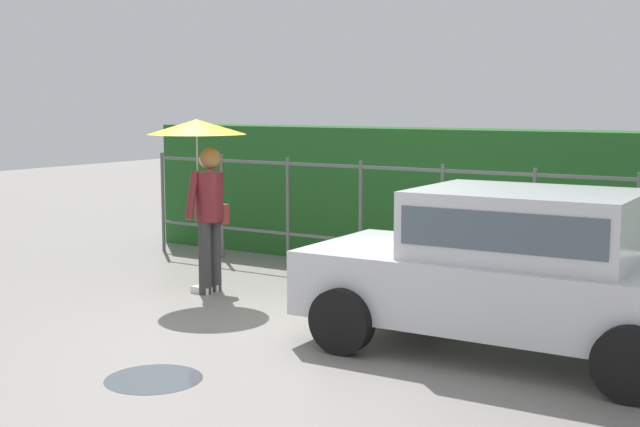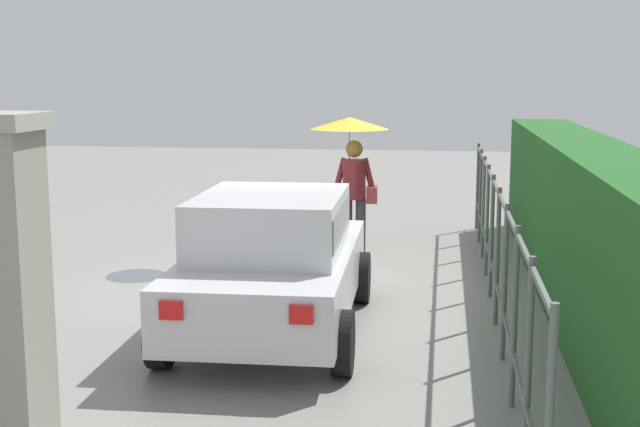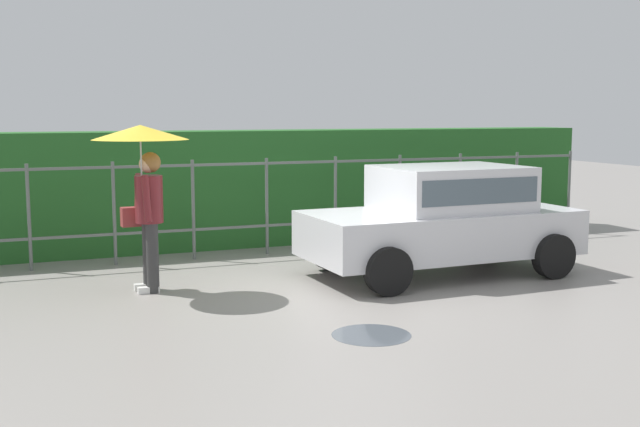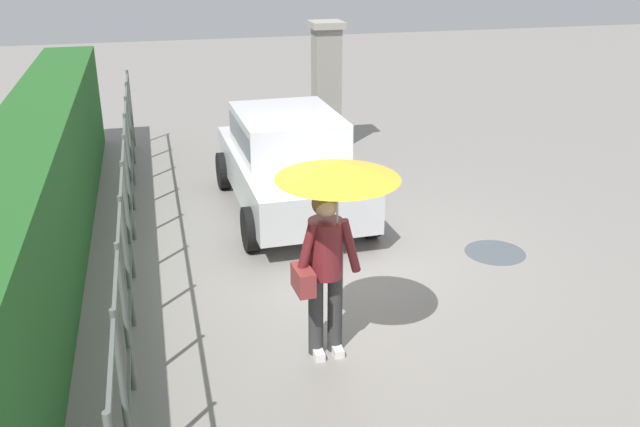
% 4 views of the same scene
% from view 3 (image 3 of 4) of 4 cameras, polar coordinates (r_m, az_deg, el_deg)
% --- Properties ---
extents(ground_plane, '(40.00, 40.00, 0.00)m').
position_cam_3_polar(ground_plane, '(9.89, 1.27, -5.53)').
color(ground_plane, gray).
extents(car, '(3.78, 1.95, 1.48)m').
position_cam_3_polar(car, '(10.83, 8.99, -0.16)').
color(car, silver).
rests_on(car, ground).
extents(pedestrian, '(1.16, 1.16, 2.06)m').
position_cam_3_polar(pedestrian, '(9.75, -12.69, 3.49)').
color(pedestrian, '#333333').
rests_on(pedestrian, ground).
extents(fence_section, '(10.46, 0.05, 1.50)m').
position_cam_3_polar(fence_section, '(12.39, -1.34, 0.98)').
color(fence_section, '#59605B').
rests_on(fence_section, ground).
extents(hedge_row, '(11.41, 0.90, 1.90)m').
position_cam_3_polar(hedge_row, '(13.35, -2.89, 1.98)').
color(hedge_row, '#235B23').
rests_on(hedge_row, ground).
extents(puddle_near, '(0.80, 0.80, 0.00)m').
position_cam_3_polar(puddle_near, '(7.95, 3.74, -8.77)').
color(puddle_near, '#4C545B').
rests_on(puddle_near, ground).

